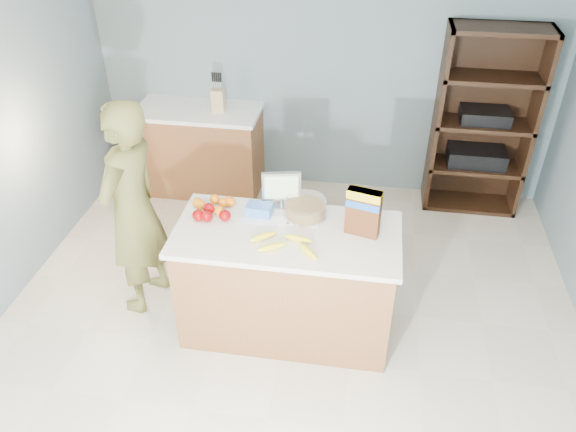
# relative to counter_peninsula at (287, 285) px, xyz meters

# --- Properties ---
(floor) EXTENTS (4.50, 5.00, 0.02)m
(floor) POSITION_rel_counter_peninsula_xyz_m (0.00, -0.30, -0.42)
(floor) COLOR beige
(floor) RESTS_ON ground
(walls) EXTENTS (4.52, 5.02, 2.51)m
(walls) POSITION_rel_counter_peninsula_xyz_m (0.00, -0.30, 1.24)
(walls) COLOR slate
(walls) RESTS_ON ground
(counter_peninsula) EXTENTS (1.56, 0.76, 0.90)m
(counter_peninsula) POSITION_rel_counter_peninsula_xyz_m (0.00, 0.00, 0.00)
(counter_peninsula) COLOR brown
(counter_peninsula) RESTS_ON ground
(back_cabinet) EXTENTS (1.24, 0.62, 0.90)m
(back_cabinet) POSITION_rel_counter_peninsula_xyz_m (-1.20, 1.90, 0.04)
(back_cabinet) COLOR brown
(back_cabinet) RESTS_ON ground
(shelving_unit) EXTENTS (0.90, 0.40, 1.80)m
(shelving_unit) POSITION_rel_counter_peninsula_xyz_m (1.55, 2.05, 0.45)
(shelving_unit) COLOR black
(shelving_unit) RESTS_ON ground
(person) EXTENTS (0.53, 0.70, 1.72)m
(person) POSITION_rel_counter_peninsula_xyz_m (-1.17, 0.14, 0.45)
(person) COLOR brown
(person) RESTS_ON ground
(knife_block) EXTENTS (0.12, 0.10, 0.31)m
(knife_block) POSITION_rel_counter_peninsula_xyz_m (-0.98, 1.89, 0.60)
(knife_block) COLOR tan
(knife_block) RESTS_ON back_cabinet
(envelopes) EXTENTS (0.45, 0.16, 0.00)m
(envelopes) POSITION_rel_counter_peninsula_xyz_m (-0.01, 0.13, 0.49)
(envelopes) COLOR white
(envelopes) RESTS_ON counter_peninsula
(bananas) EXTENTS (0.50, 0.29, 0.04)m
(bananas) POSITION_rel_counter_peninsula_xyz_m (0.01, -0.16, 0.51)
(bananas) COLOR yellow
(bananas) RESTS_ON counter_peninsula
(apples) EXTENTS (0.27, 0.18, 0.08)m
(apples) POSITION_rel_counter_peninsula_xyz_m (-0.56, 0.07, 0.53)
(apples) COLOR #860406
(apples) RESTS_ON counter_peninsula
(oranges) EXTENTS (0.31, 0.21, 0.07)m
(oranges) POSITION_rel_counter_peninsula_xyz_m (-0.55, 0.22, 0.52)
(oranges) COLOR orange
(oranges) RESTS_ON counter_peninsula
(blue_carton) EXTENTS (0.19, 0.13, 0.08)m
(blue_carton) POSITION_rel_counter_peninsula_xyz_m (-0.23, 0.18, 0.52)
(blue_carton) COLOR blue
(blue_carton) RESTS_ON counter_peninsula
(salad_bowl) EXTENTS (0.30, 0.30, 0.13)m
(salad_bowl) POSITION_rel_counter_peninsula_xyz_m (0.10, 0.22, 0.54)
(salad_bowl) COLOR #267219
(salad_bowl) RESTS_ON counter_peninsula
(tv) EXTENTS (0.28, 0.12, 0.28)m
(tv) POSITION_rel_counter_peninsula_xyz_m (-0.09, 0.31, 0.64)
(tv) COLOR silver
(tv) RESTS_ON counter_peninsula
(cereal_box) EXTENTS (0.24, 0.14, 0.34)m
(cereal_box) POSITION_rel_counter_peninsula_xyz_m (0.51, 0.06, 0.68)
(cereal_box) COLOR #592B14
(cereal_box) RESTS_ON counter_peninsula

